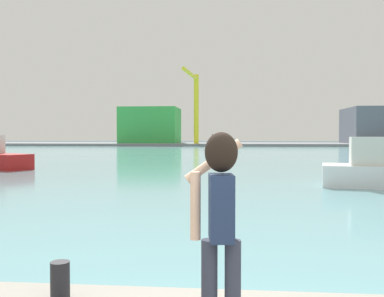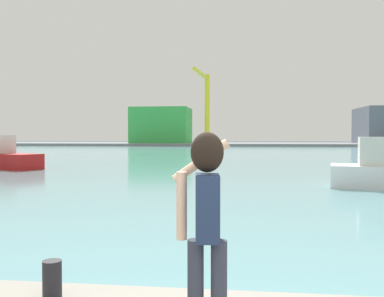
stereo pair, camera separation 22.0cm
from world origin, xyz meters
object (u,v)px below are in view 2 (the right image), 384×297
(port_crane, at_px, (205,99))
(person_photographer, at_px, (206,211))
(warehouse_left, at_px, (162,125))
(boat_moored, at_px, (3,157))
(harbor_bollard, at_px, (52,280))

(port_crane, bearing_deg, person_photographer, -84.81)
(warehouse_left, bearing_deg, boat_moored, -87.98)
(harbor_bollard, bearing_deg, boat_moored, 121.91)
(warehouse_left, height_order, port_crane, port_crane)
(boat_moored, xyz_separation_m, warehouse_left, (-2.38, 67.43, 3.66))
(harbor_bollard, xyz_separation_m, warehouse_left, (-16.40, 89.96, 3.74))
(warehouse_left, xyz_separation_m, port_crane, (10.71, -9.55, 5.08))
(harbor_bollard, height_order, boat_moored, boat_moored)
(person_photographer, relative_size, port_crane, 0.12)
(boat_moored, relative_size, warehouse_left, 0.48)
(harbor_bollard, distance_m, warehouse_left, 91.52)
(harbor_bollard, distance_m, port_crane, 81.09)
(harbor_bollard, bearing_deg, port_crane, 94.05)
(person_photographer, height_order, harbor_bollard, person_photographer)
(boat_moored, distance_m, warehouse_left, 67.57)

